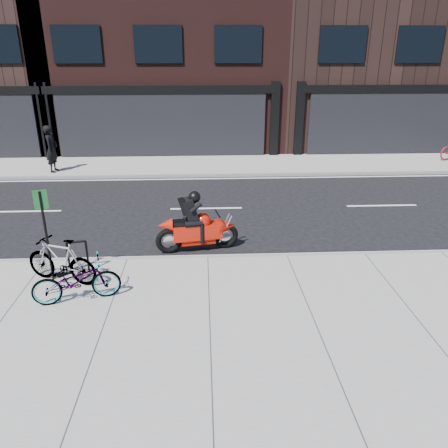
{
  "coord_description": "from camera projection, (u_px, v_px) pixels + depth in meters",
  "views": [
    {
      "loc": [
        -0.07,
        -11.82,
        4.94
      ],
      "look_at": [
        0.42,
        -1.69,
        0.9
      ],
      "focal_mm": 35.0,
      "sensor_mm": 36.0,
      "label": 1
    }
  ],
  "objects": [
    {
      "name": "bicycle_front",
      "position": [
        76.0,
        280.0,
        8.86
      ],
      "size": [
        1.86,
        1.03,
        0.92
      ],
      "primitive_type": "imported",
      "rotation": [
        0.0,
        0.0,
        1.82
      ],
      "color": "gray",
      "rests_on": "sidewalk_near"
    },
    {
      "name": "sidewalk_near",
      "position": [
        210.0,
        331.0,
        8.13
      ],
      "size": [
        60.0,
        6.0,
        0.13
      ],
      "primitive_type": "cube",
      "color": "gray",
      "rests_on": "ground"
    },
    {
      "name": "building_center",
      "position": [
        165.0,
        4.0,
        23.48
      ],
      "size": [
        12.0,
        10.0,
        14.5
      ],
      "primitive_type": "cube",
      "color": "black",
      "rests_on": "ground"
    },
    {
      "name": "motorcycle",
      "position": [
        201.0,
        226.0,
        11.38
      ],
      "size": [
        2.2,
        0.72,
        1.65
      ],
      "rotation": [
        0.0,
        0.0,
        0.17
      ],
      "color": "black",
      "rests_on": "ground"
    },
    {
      "name": "bicycle_rear",
      "position": [
        61.0,
        260.0,
        9.57
      ],
      "size": [
        1.81,
        1.08,
        1.05
      ],
      "primitive_type": "imported",
      "rotation": [
        0.0,
        0.0,
        4.35
      ],
      "color": "gray",
      "rests_on": "sidewalk_near"
    },
    {
      "name": "bike_rack",
      "position": [
        78.0,
        254.0,
        10.03
      ],
      "size": [
        0.46,
        0.13,
        0.78
      ],
      "rotation": [
        0.0,
        0.0,
        0.2
      ],
      "color": "black",
      "rests_on": "sidewalk_near"
    },
    {
      "name": "sidewalk_far",
      "position": [
        205.0,
        165.0,
        19.96
      ],
      "size": [
        60.0,
        3.5,
        0.13
      ],
      "primitive_type": "cube",
      "color": "gray",
      "rests_on": "ground"
    },
    {
      "name": "pedestrian",
      "position": [
        52.0,
        149.0,
        18.29
      ],
      "size": [
        0.51,
        0.74,
        1.95
      ],
      "primitive_type": "imported",
      "rotation": [
        0.0,
        0.0,
        1.51
      ],
      "color": "black",
      "rests_on": "sidewalk_far"
    },
    {
      "name": "sign_post",
      "position": [
        45.0,
        228.0,
        9.4
      ],
      "size": [
        0.27,
        0.12,
        2.1
      ],
      "rotation": [
        0.0,
        0.0,
        0.38
      ],
      "color": "black",
      "rests_on": "sidewalk_near"
    },
    {
      "name": "ground",
      "position": [
        207.0,
        231.0,
        12.79
      ],
      "size": [
        120.0,
        120.0,
        0.0
      ],
      "primitive_type": "plane",
      "color": "black",
      "rests_on": "ground"
    },
    {
      "name": "building_mideast",
      "position": [
        381.0,
        25.0,
        24.39
      ],
      "size": [
        12.0,
        10.0,
        12.5
      ],
      "primitive_type": "cube",
      "color": "black",
      "rests_on": "ground"
    }
  ]
}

